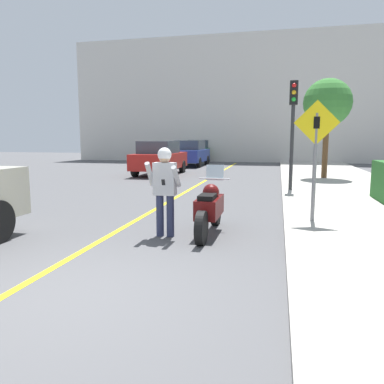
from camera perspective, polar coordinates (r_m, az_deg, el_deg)
The scene contains 11 objects.
ground_plane at distance 4.77m, azimuth -19.70°, elevation -14.60°, with size 80.00×80.00×0.00m, color #4C4C4F.
road_center_line at distance 10.30m, azimuth -4.42°, elevation -1.94°, with size 0.12×36.00×0.01m.
building_backdrop at distance 29.93m, azimuth 8.47°, elevation 13.82°, with size 28.00×1.20×9.61m.
motorcycle at distance 7.10m, azimuth 2.69°, elevation -2.50°, with size 0.62×2.11×1.28m.
person_biker at distance 6.85m, azimuth -4.18°, elevation 1.36°, with size 0.59×0.46×1.65m.
crossing_sign at distance 8.11m, azimuth 18.29°, elevation 6.23°, with size 0.91×0.08×2.48m.
traffic_light at distance 12.90m, azimuth 15.13°, elevation 11.32°, with size 0.26×0.30×3.55m.
street_tree at distance 17.40m, azimuth 19.95°, elevation 12.58°, with size 2.03×2.03×4.24m.
parked_car_red at distance 18.89m, azimuth -4.96°, elevation 5.24°, with size 1.88×4.20×1.68m.
parked_car_blue at distance 24.76m, azimuth -0.22°, elevation 5.95°, with size 1.88×4.20×1.68m.
parked_car_green at distance 30.74m, azimuth 1.36°, elevation 6.38°, with size 1.88×4.20×1.68m.
Camera 1 is at (2.44, -3.68, 1.81)m, focal length 35.00 mm.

